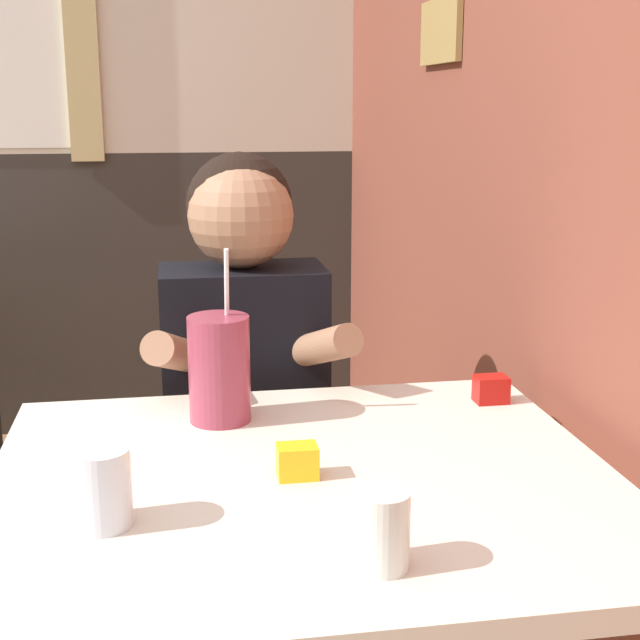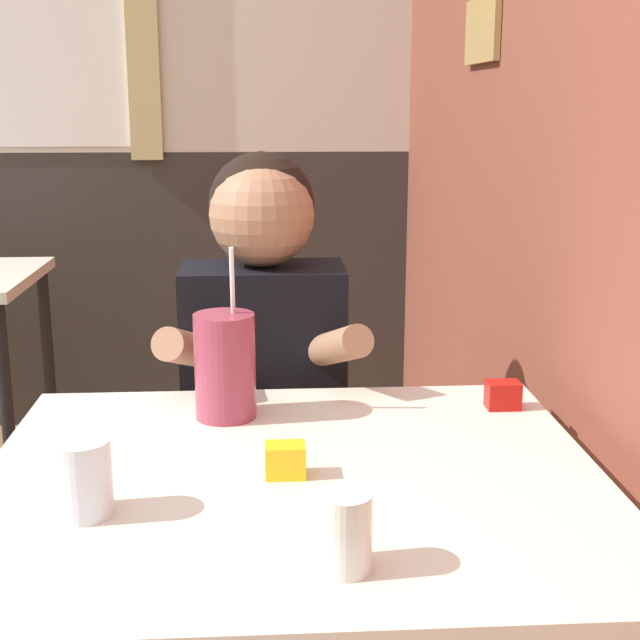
# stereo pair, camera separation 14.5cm
# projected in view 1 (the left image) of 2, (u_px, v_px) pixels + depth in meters

# --- Properties ---
(brick_wall_right) EXTENTS (0.08, 4.54, 2.70)m
(brick_wall_right) POSITION_uv_depth(u_px,v_px,m) (465.00, 76.00, 2.24)
(brick_wall_right) COLOR brown
(brick_wall_right) RESTS_ON ground_plane
(back_wall) EXTENTS (5.50, 0.09, 2.70)m
(back_wall) POSITION_uv_depth(u_px,v_px,m) (16.00, 83.00, 3.28)
(back_wall) COLOR beige
(back_wall) RESTS_ON ground_plane
(main_table) EXTENTS (0.94, 0.82, 0.74)m
(main_table) POSITION_uv_depth(u_px,v_px,m) (305.00, 519.00, 1.35)
(main_table) COLOR beige
(main_table) RESTS_ON ground_plane
(person_seated) EXTENTS (0.42, 0.41, 1.19)m
(person_seated) POSITION_uv_depth(u_px,v_px,m) (245.00, 412.00, 1.91)
(person_seated) COLOR black
(person_seated) RESTS_ON ground_plane
(cocktail_pitcher) EXTENTS (0.11, 0.11, 0.31)m
(cocktail_pitcher) POSITION_uv_depth(u_px,v_px,m) (219.00, 369.00, 1.54)
(cocktail_pitcher) COLOR #99384C
(cocktail_pitcher) RESTS_ON main_table
(glass_near_pitcher) EXTENTS (0.08, 0.08, 0.11)m
(glass_near_pitcher) POSITION_uv_depth(u_px,v_px,m) (101.00, 488.00, 1.16)
(glass_near_pitcher) COLOR silver
(glass_near_pitcher) RESTS_ON main_table
(glass_center) EXTENTS (0.07, 0.07, 0.10)m
(glass_center) POSITION_uv_depth(u_px,v_px,m) (381.00, 529.00, 1.06)
(glass_center) COLOR silver
(glass_center) RESTS_ON main_table
(condiment_ketchup) EXTENTS (0.06, 0.04, 0.05)m
(condiment_ketchup) POSITION_uv_depth(u_px,v_px,m) (491.00, 389.00, 1.65)
(condiment_ketchup) COLOR #B7140F
(condiment_ketchup) RESTS_ON main_table
(condiment_mustard) EXTENTS (0.06, 0.04, 0.05)m
(condiment_mustard) POSITION_uv_depth(u_px,v_px,m) (297.00, 461.00, 1.32)
(condiment_mustard) COLOR yellow
(condiment_mustard) RESTS_ON main_table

